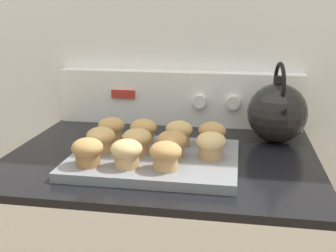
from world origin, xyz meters
TOP-DOWN VIEW (x-y plane):
  - wall_back at (0.00, 0.66)m, footprint 8.00×0.05m
  - control_panel at (0.00, 0.61)m, footprint 0.77×0.07m
  - muffin_pan at (-0.01, 0.25)m, footprint 0.40×0.31m
  - muffin_r0_c0 at (-0.14, 0.16)m, footprint 0.07×0.07m
  - muffin_r0_c1 at (-0.05, 0.16)m, footprint 0.07×0.07m
  - muffin_r0_c2 at (0.04, 0.16)m, footprint 0.07×0.07m
  - muffin_r1_c0 at (-0.14, 0.25)m, footprint 0.07×0.07m
  - muffin_r1_c1 at (-0.05, 0.25)m, footprint 0.07×0.07m
  - muffin_r1_c2 at (0.04, 0.25)m, footprint 0.07×0.07m
  - muffin_r1_c3 at (0.13, 0.25)m, footprint 0.07×0.07m
  - muffin_r2_c0 at (-0.14, 0.34)m, footprint 0.07×0.07m
  - muffin_r2_c1 at (-0.05, 0.34)m, footprint 0.07×0.07m
  - muffin_r2_c2 at (0.04, 0.34)m, footprint 0.07×0.07m
  - muffin_r2_c3 at (0.13, 0.34)m, footprint 0.07×0.07m
  - tea_kettle at (0.29, 0.47)m, footprint 0.16×0.20m

SIDE VIEW (x-z plane):
  - muffin_pan at x=-0.01m, z-range 0.92..0.94m
  - muffin_r0_c0 at x=-0.14m, z-range 0.94..1.00m
  - muffin_r0_c1 at x=-0.05m, z-range 0.94..1.00m
  - muffin_r0_c2 at x=0.04m, z-range 0.94..1.00m
  - muffin_r1_c0 at x=-0.14m, z-range 0.94..1.00m
  - muffin_r1_c1 at x=-0.05m, z-range 0.94..1.00m
  - muffin_r1_c2 at x=0.04m, z-range 0.94..1.00m
  - muffin_r1_c3 at x=0.13m, z-range 0.94..1.00m
  - muffin_r2_c0 at x=-0.14m, z-range 0.94..1.00m
  - muffin_r2_c1 at x=-0.05m, z-range 0.94..1.00m
  - muffin_r2_c2 at x=0.04m, z-range 0.94..1.00m
  - muffin_r2_c3 at x=0.13m, z-range 0.94..1.00m
  - control_panel at x=0.00m, z-range 0.92..1.09m
  - tea_kettle at x=0.29m, z-range 0.89..1.11m
  - wall_back at x=0.00m, z-range 0.00..2.40m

